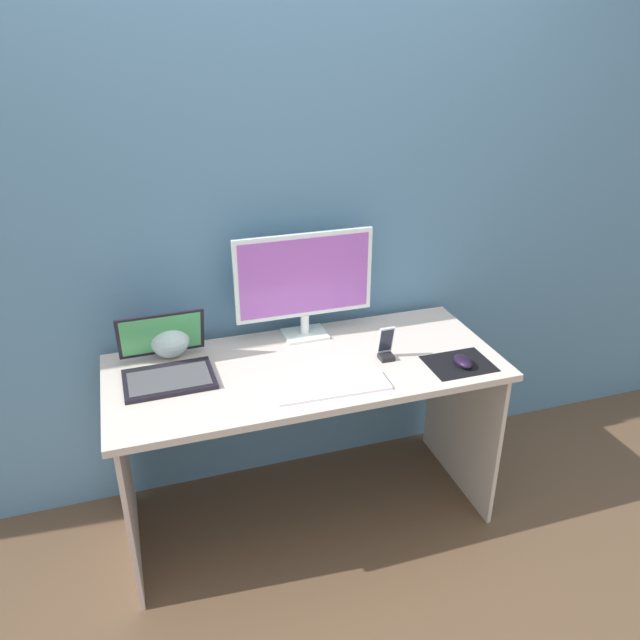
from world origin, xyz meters
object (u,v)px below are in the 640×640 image
(laptop, at_px, (166,364))
(phone_in_dock, at_px, (386,348))
(monitor, at_px, (304,281))
(keyboard_external, at_px, (332,388))
(fishbowl, at_px, (169,338))
(mouse, at_px, (463,361))

(laptop, relative_size, phone_in_dock, 2.44)
(monitor, bearing_deg, laptop, -165.90)
(keyboard_external, bearing_deg, fishbowl, 142.68)
(fishbowl, bearing_deg, mouse, -22.28)
(keyboard_external, distance_m, phone_in_dock, 0.32)
(laptop, relative_size, fishbowl, 2.11)
(laptop, distance_m, mouse, 1.13)
(fishbowl, relative_size, phone_in_dock, 1.15)
(fishbowl, height_order, keyboard_external, fishbowl)
(monitor, height_order, fishbowl, monitor)
(monitor, bearing_deg, fishbowl, 179.95)
(monitor, xyz_separation_m, mouse, (0.51, -0.44, -0.23))
(keyboard_external, bearing_deg, mouse, 2.24)
(monitor, relative_size, keyboard_external, 1.37)
(monitor, height_order, phone_in_dock, monitor)
(fishbowl, xyz_separation_m, keyboard_external, (0.53, -0.44, -0.07))
(monitor, bearing_deg, phone_in_dock, -49.28)
(keyboard_external, relative_size, phone_in_dock, 3.05)
(mouse, bearing_deg, keyboard_external, -179.34)
(laptop, xyz_separation_m, fishbowl, (0.03, 0.15, 0.03))
(phone_in_dock, bearing_deg, fishbowl, 160.36)
(monitor, relative_size, mouse, 5.79)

